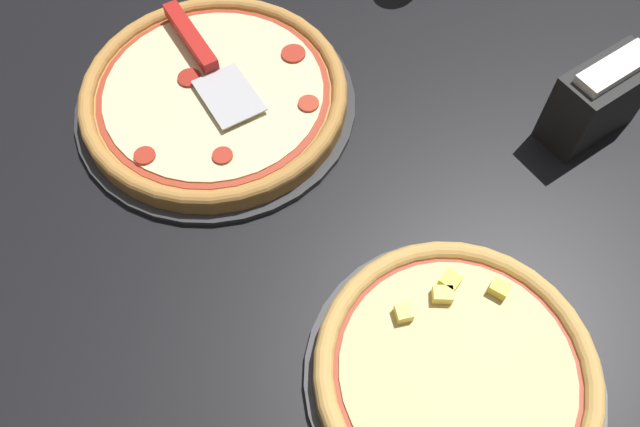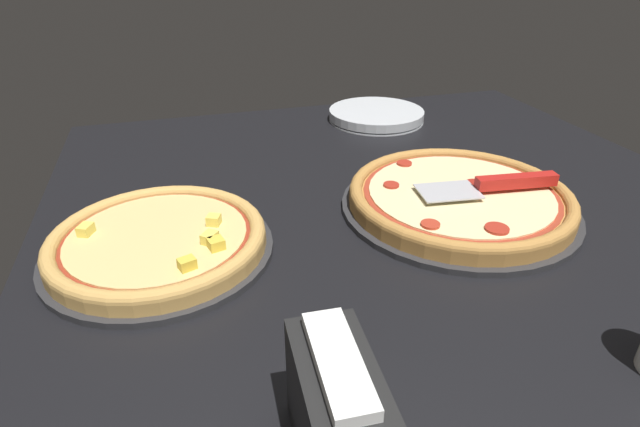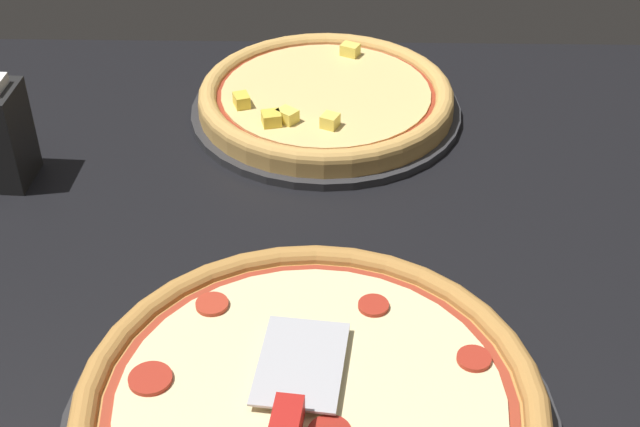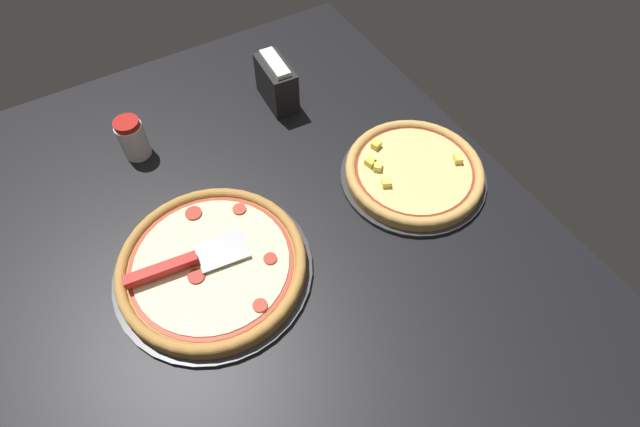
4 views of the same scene
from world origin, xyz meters
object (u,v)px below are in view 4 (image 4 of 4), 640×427
Objects in this scene: pizza_front at (212,264)px; serving_spatula at (174,266)px; parmesan_shaker at (133,138)px; napkin_holder at (277,83)px; pizza_back at (414,171)px.

serving_spatula is (-1.97, -6.67, 2.39)cm from pizza_front.
serving_spatula reaches higher than pizza_front.
parmesan_shaker reaches higher than pizza_front.
pizza_front is 52.53cm from napkin_holder.
serving_spatula is 1.79× the size of napkin_holder.
pizza_back is at bearing 52.79° from parmesan_shaker.
parmesan_shaker is (-39.45, -2.84, 2.41)cm from pizza_front.
parmesan_shaker reaches higher than serving_spatula.
pizza_back is 42.28cm from napkin_holder.
pizza_front is at bearing -41.90° from napkin_holder.
pizza_front is at bearing 4.11° from parmesan_shaker.
serving_spatula is 2.37× the size of parmesan_shaker.
pizza_back reaches higher than pizza_front.
pizza_front is 39.62cm from parmesan_shaker.
parmesan_shaker is (-37.48, 3.83, 0.02)cm from serving_spatula.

